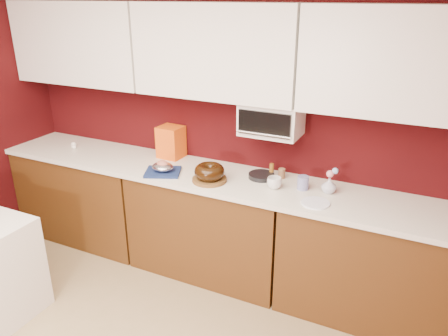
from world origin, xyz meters
The scene contains 28 objects.
wall_back centered at (0.00, 2.25, 1.25)m, with size 4.00×0.02×2.50m, color #370709.
base_cabinet_left centered at (-1.33, 1.94, 0.43)m, with size 1.31×0.58×0.86m, color #4B2A0F.
base_cabinet_center centered at (0.00, 1.94, 0.43)m, with size 1.31×0.58×0.86m, color #4B2A0F.
base_cabinet_right centered at (1.33, 1.94, 0.43)m, with size 1.31×0.58×0.86m, color #4B2A0F.
countertop centered at (0.00, 1.94, 0.88)m, with size 4.00×0.62×0.04m, color silver.
upper_cabinet_left centered at (-1.33, 2.08, 1.85)m, with size 1.31×0.33×0.70m, color white.
upper_cabinet_center centered at (0.00, 2.08, 1.85)m, with size 1.31×0.33×0.70m, color white.
upper_cabinet_right centered at (1.33, 2.08, 1.85)m, with size 1.31×0.33×0.70m, color white.
toaster_oven centered at (0.45, 2.10, 1.38)m, with size 0.45×0.30×0.25m, color white.
toaster_oven_door centered at (0.45, 1.94, 1.38)m, with size 0.40×0.02×0.18m, color black.
toaster_oven_handle centered at (0.45, 1.93, 1.30)m, with size 0.02×0.02×0.42m, color silver.
cake_base centered at (0.06, 1.81, 0.91)m, with size 0.27×0.27×0.02m, color brown.
bundt_cake centered at (0.06, 1.81, 0.98)m, with size 0.24×0.24×0.10m, color black.
navy_towel centered at (-0.35, 1.79, 0.91)m, with size 0.28×0.23×0.02m, color navy.
foil_ham_nest centered at (-0.35, 1.79, 0.96)m, with size 0.18×0.15×0.07m, color silver.
roasted_ham centered at (-0.35, 1.79, 0.98)m, with size 0.10×0.08×0.06m, color #C16C58.
pandoro_box centered at (-0.49, 2.15, 1.04)m, with size 0.21×0.19×0.28m, color red.
dark_pan centered at (0.41, 2.05, 0.92)m, with size 0.20×0.20×0.04m, color black.
coffee_mug centered at (0.56, 1.90, 0.95)m, with size 0.10×0.10×0.11m, color silver.
blue_jar centered at (0.76, 1.98, 0.95)m, with size 0.09×0.09×0.10m, color navy.
flower_vase centered at (0.95, 2.01, 0.96)m, with size 0.09×0.09×0.13m, color silver.
flower_pink centered at (0.95, 2.01, 1.05)m, with size 0.05×0.05×0.05m, color pink.
flower_blue centered at (0.98, 2.03, 1.07)m, with size 0.05×0.05×0.05m, color #94B6ED.
china_plate centered at (0.91, 1.79, 0.91)m, with size 0.20×0.20×0.01m, color white.
amber_bottle centered at (0.46, 2.12, 0.95)m, with size 0.04×0.04×0.10m, color brown.
paper_cup centered at (0.55, 2.11, 0.94)m, with size 0.05×0.05×0.08m, color brown.
egg_left centered at (-1.43, 1.93, 0.92)m, with size 0.05×0.04×0.04m, color white.
egg_right centered at (-1.47, 1.98, 0.92)m, with size 0.06×0.05×0.05m, color white.
Camera 1 is at (1.52, -0.94, 2.26)m, focal length 35.00 mm.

